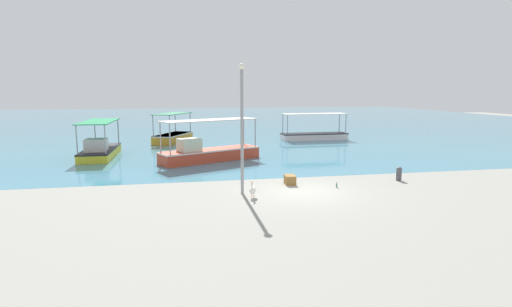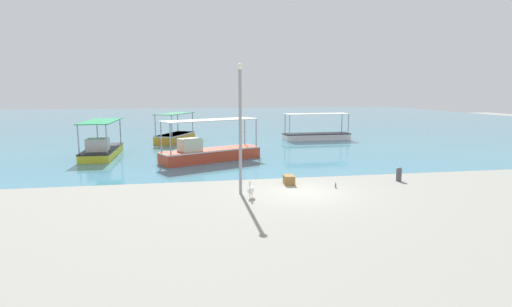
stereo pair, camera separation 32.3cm
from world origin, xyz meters
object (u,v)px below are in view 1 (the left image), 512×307
object	(u,v)px
lamp_post	(242,122)
fishing_boat_near_right	(314,135)
glass_bottle	(337,185)
pelican	(253,189)
fishing_boat_near_left	(173,136)
fishing_boat_far_right	(100,149)
mooring_bollard	(399,173)
fishing_boat_center	(208,152)
cargo_crate	(290,180)

from	to	relation	value
lamp_post	fishing_boat_near_right	bearing A→B (deg)	62.15
fishing_boat_near_right	glass_bottle	world-z (taller)	fishing_boat_near_right
pelican	lamp_post	distance (m)	3.01
fishing_boat_near_left	lamp_post	size ratio (longest dim) A/B	0.91
glass_bottle	fishing_boat_far_right	bearing A→B (deg)	137.77
fishing_boat_near_left	glass_bottle	distance (m)	20.73
fishing_boat_near_right	lamp_post	distance (m)	21.43
fishing_boat_near_left	mooring_bollard	world-z (taller)	fishing_boat_near_left
lamp_post	fishing_boat_center	bearing A→B (deg)	95.62
fishing_boat_center	lamp_post	world-z (taller)	lamp_post
fishing_boat_near_right	pelican	bearing A→B (deg)	-116.09
fishing_boat_center	mooring_bollard	size ratio (longest dim) A/B	9.56
fishing_boat_near_right	glass_bottle	bearing A→B (deg)	-105.94
fishing_boat_far_right	pelican	bearing A→B (deg)	-56.14
pelican	cargo_crate	distance (m)	3.16
mooring_bollard	fishing_boat_near_right	bearing A→B (deg)	85.01
fishing_boat_far_right	lamp_post	bearing A→B (deg)	-55.40
cargo_crate	lamp_post	bearing A→B (deg)	-152.58
fishing_boat_near_right	lamp_post	xyz separation A→B (m)	(-9.93, -18.79, 2.75)
fishing_boat_far_right	mooring_bollard	distance (m)	19.86
mooring_bollard	pelican	bearing A→B (deg)	-166.76
fishing_boat_near_right	cargo_crate	distance (m)	18.91
fishing_boat_near_right	lamp_post	bearing A→B (deg)	-117.85
fishing_boat_far_right	mooring_bollard	bearing A→B (deg)	-33.17
fishing_boat_near_left	fishing_boat_center	bearing A→B (deg)	-77.13
fishing_boat_center	glass_bottle	distance (m)	10.20
fishing_boat_far_right	fishing_boat_center	world-z (taller)	fishing_boat_center
mooring_bollard	lamp_post	bearing A→B (deg)	-172.68
fishing_boat_near_right	fishing_boat_far_right	bearing A→B (deg)	-159.35
cargo_crate	glass_bottle	distance (m)	2.30
fishing_boat_far_right	fishing_boat_near_right	size ratio (longest dim) A/B	0.97
fishing_boat_far_right	glass_bottle	xyz separation A→B (m)	(12.88, -11.69, -0.46)
glass_bottle	fishing_boat_near_right	bearing A→B (deg)	74.06
pelican	lamp_post	world-z (taller)	lamp_post
fishing_boat_near_left	glass_bottle	xyz separation A→B (m)	(7.92, -19.15, -0.44)
fishing_boat_near_left	glass_bottle	size ratio (longest dim) A/B	19.42
fishing_boat_center	glass_bottle	bearing A→B (deg)	-57.30
fishing_boat_near_left	fishing_boat_center	distance (m)	10.85
fishing_boat_near_right	fishing_boat_center	size ratio (longest dim) A/B	0.92
fishing_boat_far_right	glass_bottle	distance (m)	17.40
pelican	fishing_boat_far_right	bearing A→B (deg)	123.86
cargo_crate	glass_bottle	size ratio (longest dim) A/B	2.71
fishing_boat_far_right	lamp_post	size ratio (longest dim) A/B	1.07
fishing_boat_far_right	glass_bottle	world-z (taller)	fishing_boat_far_right
fishing_boat_near_right	pelican	size ratio (longest dim) A/B	7.99
fishing_boat_far_right	cargo_crate	distance (m)	15.17
fishing_boat_far_right	fishing_boat_near_right	world-z (taller)	fishing_boat_far_right
fishing_boat_near_right	mooring_bollard	distance (m)	17.79
fishing_boat_near_right	fishing_boat_near_left	distance (m)	13.23
fishing_boat_center	glass_bottle	xyz separation A→B (m)	(5.51, -8.58, -0.52)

